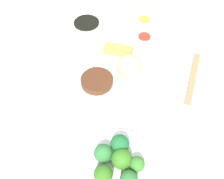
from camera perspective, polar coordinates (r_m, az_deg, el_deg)
name	(u,v)px	position (r m, az deg, el deg)	size (l,w,h in m)	color
tabletop	(116,83)	(0.93, 0.76, 1.30)	(2.20, 2.20, 0.02)	white
main_plate	(108,69)	(0.94, -0.81, 4.00)	(0.28, 0.28, 0.02)	white
rice_scoop	(129,67)	(0.89, 3.39, 4.51)	(0.08, 0.08, 0.08)	#C5B685
spring_roll	(118,50)	(0.97, 1.19, 7.75)	(0.09, 0.03, 0.03)	gold
crab_rangoon_wonton	(88,59)	(0.96, -4.75, 6.05)	(0.07, 0.07, 0.01)	beige
stir_fry_heap	(97,81)	(0.89, -3.02, 1.68)	(0.10, 0.10, 0.02)	#502B18
broccoli_plate	(118,168)	(0.76, 1.10, -15.19)	(0.22, 0.22, 0.01)	white
broccoli_floret_0	(122,159)	(0.73, 1.92, -13.54)	(0.05, 0.05, 0.05)	#367221
broccoli_floret_1	(137,164)	(0.74, 4.96, -14.44)	(0.04, 0.04, 0.04)	#39752B
broccoli_floret_2	(120,144)	(0.75, 1.54, -10.72)	(0.05, 0.05, 0.05)	#1F6631
broccoli_floret_3	(103,174)	(0.72, -1.74, -16.34)	(0.05, 0.05, 0.05)	#2F671B
broccoli_floret_4	(103,153)	(0.74, -1.75, -12.46)	(0.05, 0.05, 0.05)	#2E7036
broccoli_floret_5	(129,179)	(0.72, 3.35, -17.22)	(0.04, 0.04, 0.04)	#2A672D
soy_sauce_bowl	(87,27)	(1.09, -4.99, 12.15)	(0.11, 0.11, 0.04)	white
soy_sauce_bowl_liquid	(86,23)	(1.07, -5.06, 13.01)	(0.09, 0.09, 0.00)	black
sauce_ramekin_hot_mustard	(144,22)	(1.12, 6.31, 13.07)	(0.05, 0.05, 0.02)	white
sauce_ramekin_hot_mustard_liquid	(144,19)	(1.11, 6.38, 13.63)	(0.04, 0.04, 0.00)	gold
sauce_ramekin_sweet_and_sour	(144,39)	(1.05, 6.35, 9.79)	(0.05, 0.05, 0.02)	white
sauce_ramekin_sweet_and_sour_liquid	(144,37)	(1.04, 6.41, 10.36)	(0.04, 0.04, 0.00)	red
chopsticks_pair	(193,78)	(0.96, 15.65, 2.26)	(0.22, 0.02, 0.01)	#AD7850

